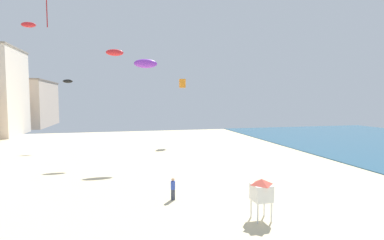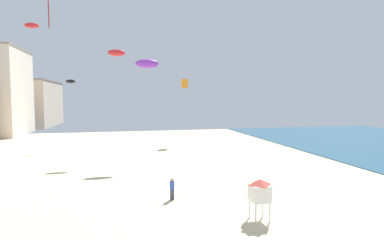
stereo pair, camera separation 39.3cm
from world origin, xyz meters
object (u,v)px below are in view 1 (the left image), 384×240
kite_orange_box (182,83)px  kite_red_parafoil_2 (28,25)px  kite_flyer (173,188)px  kite_purple_parafoil (146,64)px  kite_red_parafoil (115,53)px  lifeguard_stand (261,190)px  kite_black_parafoil (68,81)px

kite_orange_box → kite_red_parafoil_2: size_ratio=0.78×
kite_flyer → kite_purple_parafoil: (-0.78, 13.77, 10.64)m
kite_flyer → kite_red_parafoil: bearing=-131.9°
lifeguard_stand → kite_red_parafoil: kite_red_parafoil is taller
lifeguard_stand → kite_orange_box: 32.25m
kite_red_parafoil_2 → kite_orange_box: bearing=10.2°
kite_purple_parafoil → kite_red_parafoil_2: 18.05m
kite_orange_box → kite_black_parafoil: bearing=179.0°
kite_red_parafoil_2 → kite_flyer: bearing=-55.5°
kite_red_parafoil → kite_red_parafoil_2: size_ratio=1.18×
lifeguard_stand → kite_red_parafoil: 26.66m
kite_flyer → kite_purple_parafoil: 17.42m
lifeguard_stand → kite_orange_box: kite_orange_box is taller
kite_red_parafoil_2 → kite_black_parafoil: kite_red_parafoil_2 is taller
kite_black_parafoil → kite_flyer: bearing=-66.7°
kite_purple_parafoil → kite_black_parafoil: size_ratio=1.89×
kite_flyer → kite_black_parafoil: kite_black_parafoil is taller
kite_orange_box → kite_red_parafoil: size_ratio=0.67×
kite_orange_box → kite_red_parafoil: kite_red_parafoil is taller
lifeguard_stand → kite_red_parafoil: bearing=112.1°
kite_flyer → kite_red_parafoil_2: 31.88m
kite_flyer → kite_red_parafoil: kite_red_parafoil is taller
kite_purple_parafoil → kite_red_parafoil_2: bearing=149.2°
kite_red_parafoil → kite_black_parafoil: size_ratio=1.52×
kite_purple_parafoil → kite_orange_box: bearing=61.0°
kite_flyer → kite_red_parafoil: size_ratio=0.76×
lifeguard_stand → kite_red_parafoil_2: (-20.13, 27.24, 15.46)m
kite_orange_box → kite_red_parafoil_2: 23.22m
kite_flyer → kite_orange_box: kite_orange_box is taller
lifeguard_stand → kite_black_parafoil: kite_black_parafoil is taller
kite_purple_parafoil → kite_red_parafoil: kite_red_parafoil is taller
kite_flyer → kite_purple_parafoil: bearing=-142.6°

